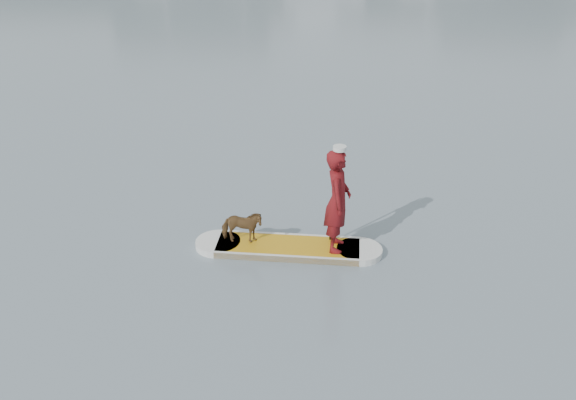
{
  "coord_description": "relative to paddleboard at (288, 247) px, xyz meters",
  "views": [
    {
      "loc": [
        4.89,
        -5.77,
        5.96
      ],
      "look_at": [
        3.94,
        3.82,
        1.0
      ],
      "focal_mm": 40.0,
      "sensor_mm": 36.0,
      "label": 1
    }
  ],
  "objects": [
    {
      "name": "paddler",
      "position": [
        0.84,
        -0.0,
        0.97
      ],
      "size": [
        0.45,
        0.68,
        1.83
      ],
      "primitive_type": "imported",
      "rotation": [
        0.0,
        0.0,
        1.55
      ],
      "color": "maroon",
      "rests_on": "paddleboard"
    },
    {
      "name": "paddleboard",
      "position": [
        0.0,
        0.0,
        0.0
      ],
      "size": [
        3.3,
        0.81,
        0.12
      ],
      "rotation": [
        0.0,
        0.0,
        -0.01
      ],
      "color": "#CD9213",
      "rests_on": "ground"
    },
    {
      "name": "white_cap",
      "position": [
        0.84,
        -0.0,
        1.92
      ],
      "size": [
        0.22,
        0.22,
        0.07
      ],
      "primitive_type": "cylinder",
      "color": "silver",
      "rests_on": "paddler"
    },
    {
      "name": "paddle",
      "position": [
        0.76,
        0.25,
        0.74
      ],
      "size": [
        0.1,
        0.3,
        2.0
      ],
      "rotation": [
        0.0,
        0.0,
        -0.01
      ],
      "color": "black",
      "rests_on": "ground"
    },
    {
      "name": "dog",
      "position": [
        -0.81,
        0.0,
        0.37
      ],
      "size": [
        0.74,
        0.36,
        0.62
      ],
      "primitive_type": "imported",
      "rotation": [
        0.0,
        0.0,
        1.61
      ],
      "color": "#52321C",
      "rests_on": "paddleboard"
    }
  ]
}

